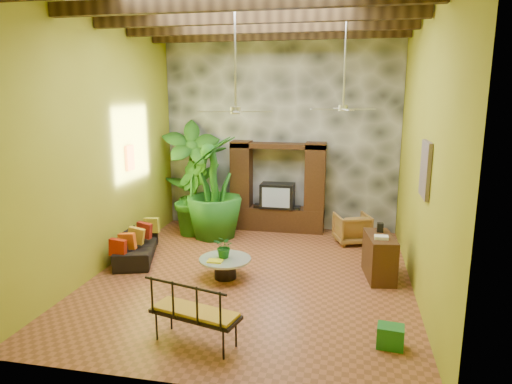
% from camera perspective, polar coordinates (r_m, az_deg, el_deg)
% --- Properties ---
extents(ground, '(7.00, 7.00, 0.00)m').
position_cam_1_polar(ground, '(9.06, -0.49, -10.41)').
color(ground, brown).
rests_on(ground, ground).
extents(ceiling, '(6.00, 7.00, 0.02)m').
position_cam_1_polar(ceiling, '(8.49, -0.56, 22.50)').
color(ceiling, silver).
rests_on(ceiling, back_wall).
extents(back_wall, '(6.00, 0.02, 5.00)m').
position_cam_1_polar(back_wall, '(11.84, 3.06, 7.45)').
color(back_wall, '#9E9C24').
rests_on(back_wall, ground).
extents(left_wall, '(0.02, 7.00, 5.00)m').
position_cam_1_polar(left_wall, '(9.50, -18.59, 5.64)').
color(left_wall, '#9E9C24').
rests_on(left_wall, ground).
extents(right_wall, '(0.02, 7.00, 5.00)m').
position_cam_1_polar(right_wall, '(8.32, 20.18, 4.67)').
color(right_wall, '#9E9C24').
rests_on(right_wall, ground).
extents(stone_accent_wall, '(5.98, 0.10, 4.98)m').
position_cam_1_polar(stone_accent_wall, '(11.78, 3.02, 7.42)').
color(stone_accent_wall, '#373A3E').
rests_on(stone_accent_wall, ground).
extents(ceiling_beams, '(5.95, 5.36, 0.22)m').
position_cam_1_polar(ceiling_beams, '(8.45, -0.55, 21.03)').
color(ceiling_beams, '#392612').
rests_on(ceiling_beams, ceiling).
extents(entertainment_center, '(2.40, 0.55, 2.30)m').
position_cam_1_polar(entertainment_center, '(11.72, 2.71, -0.20)').
color(entertainment_center, '#321D0E').
rests_on(entertainment_center, ground).
extents(ceiling_fan_front, '(1.28, 1.28, 1.86)m').
position_cam_1_polar(ceiling_fan_front, '(8.01, -2.57, 11.61)').
color(ceiling_fan_front, silver).
rests_on(ceiling_fan_front, ceiling).
extents(ceiling_fan_back, '(1.28, 1.28, 1.86)m').
position_cam_1_polar(ceiling_fan_back, '(9.37, 10.87, 11.50)').
color(ceiling_fan_back, silver).
rests_on(ceiling_fan_back, ceiling).
extents(wall_art_mask, '(0.06, 0.32, 0.55)m').
position_cam_1_polar(wall_art_mask, '(10.40, -15.51, 4.13)').
color(wall_art_mask, orange).
rests_on(wall_art_mask, left_wall).
extents(wall_art_painting, '(0.06, 0.70, 0.90)m').
position_cam_1_polar(wall_art_painting, '(7.76, 20.41, 2.66)').
color(wall_art_painting, teal).
rests_on(wall_art_painting, right_wall).
extents(sofa, '(1.26, 2.00, 0.54)m').
position_cam_1_polar(sofa, '(10.23, -14.68, -6.50)').
color(sofa, black).
rests_on(sofa, ground).
extents(wicker_armchair, '(0.96, 0.98, 0.71)m').
position_cam_1_polar(wicker_armchair, '(11.07, 11.91, -4.47)').
color(wicker_armchair, olive).
rests_on(wicker_armchair, ground).
extents(tall_plant_a, '(1.75, 1.48, 2.81)m').
position_cam_1_polar(tall_plant_a, '(11.91, -7.96, 2.07)').
color(tall_plant_a, '#246019').
rests_on(tall_plant_a, ground).
extents(tall_plant_b, '(1.21, 1.30, 1.89)m').
position_cam_1_polar(tall_plant_b, '(11.52, -8.20, -0.63)').
color(tall_plant_b, '#24671B').
rests_on(tall_plant_b, ground).
extents(tall_plant_c, '(1.50, 1.50, 2.50)m').
position_cam_1_polar(tall_plant_c, '(11.11, -5.31, 0.58)').
color(tall_plant_c, '#1F6119').
rests_on(tall_plant_c, ground).
extents(coffee_table, '(1.00, 1.00, 0.40)m').
position_cam_1_polar(coffee_table, '(8.88, -3.87, -9.13)').
color(coffee_table, black).
rests_on(coffee_table, ground).
extents(centerpiece_plant, '(0.49, 0.46, 0.44)m').
position_cam_1_polar(centerpiece_plant, '(8.79, -3.95, -6.84)').
color(centerpiece_plant, '#185C1F').
rests_on(centerpiece_plant, coffee_table).
extents(yellow_tray, '(0.28, 0.20, 0.03)m').
position_cam_1_polar(yellow_tray, '(8.66, -5.14, -8.59)').
color(yellow_tray, yellow).
rests_on(yellow_tray, coffee_table).
extents(iron_bench, '(1.37, 0.80, 0.57)m').
position_cam_1_polar(iron_bench, '(6.58, -7.86, -14.41)').
color(iron_bench, black).
rests_on(iron_bench, ground).
extents(side_console, '(0.62, 1.11, 0.85)m').
position_cam_1_polar(side_console, '(9.13, 15.17, -7.82)').
color(side_console, '#3C1A13').
rests_on(side_console, ground).
extents(green_bin, '(0.39, 0.31, 0.32)m').
position_cam_1_polar(green_bin, '(6.95, 16.44, -16.93)').
color(green_bin, '#1C6A22').
rests_on(green_bin, ground).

